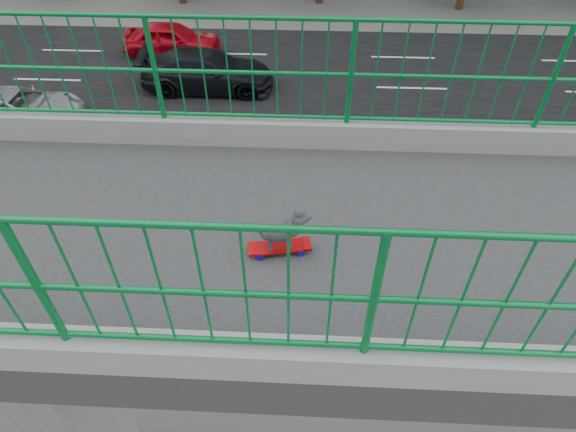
# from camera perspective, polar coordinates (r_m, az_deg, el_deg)

# --- Properties ---
(road) EXTENTS (18.00, 90.00, 0.02)m
(road) POSITION_cam_1_polar(r_m,az_deg,el_deg) (19.37, -8.48, 11.08)
(road) COLOR black
(road) RESTS_ON ground
(footbridge) EXTENTS (3.00, 24.00, 7.00)m
(footbridge) POSITION_cam_1_polar(r_m,az_deg,el_deg) (6.83, -30.76, -11.19)
(footbridge) COLOR #2D2D2F
(footbridge) RESTS_ON ground
(skateboard) EXTENTS (0.25, 0.57, 0.07)m
(skateboard) POSITION_cam_1_polar(r_m,az_deg,el_deg) (4.20, -1.01, -3.73)
(skateboard) COLOR #C90707
(skateboard) RESTS_ON footbridge
(poodle) EXTENTS (0.24, 0.46, 0.38)m
(poodle) POSITION_cam_1_polar(r_m,az_deg,el_deg) (4.04, -0.70, -1.52)
(poodle) COLOR #2C292E
(poodle) RESTS_ON skateboard
(car_2) EXTENTS (2.28, 4.95, 1.38)m
(car_2) POSITION_cam_1_polar(r_m,az_deg,el_deg) (21.25, -29.43, 11.00)
(car_2) COLOR #9FA0A4
(car_2) RESTS_ON ground
(car_3) EXTENTS (2.25, 5.54, 1.61)m
(car_3) POSITION_cam_1_polar(r_m,az_deg,el_deg) (21.36, -9.54, 16.59)
(car_3) COLOR black
(car_3) RESTS_ON ground
(car_4) EXTENTS (1.81, 4.50, 1.53)m
(car_4) POSITION_cam_1_polar(r_m,az_deg,el_deg) (24.72, -13.58, 19.67)
(car_4) COLOR #B20714
(car_4) RESTS_ON ground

